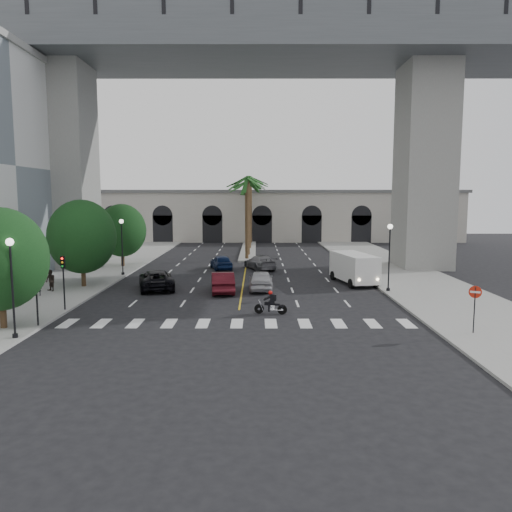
{
  "coord_description": "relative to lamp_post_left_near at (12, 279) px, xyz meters",
  "views": [
    {
      "loc": [
        1.18,
        -30.21,
        7.46
      ],
      "look_at": [
        1.11,
        6.0,
        3.11
      ],
      "focal_mm": 35.0,
      "sensor_mm": 36.0,
      "label": 1
    }
  ],
  "objects": [
    {
      "name": "ground",
      "position": [
        11.4,
        5.0,
        -3.22
      ],
      "size": [
        140.0,
        140.0,
        0.0
      ],
      "primitive_type": "plane",
      "color": "black",
      "rests_on": "ground"
    },
    {
      "name": "sidewalk_left",
      "position": [
        -3.6,
        20.0,
        -3.15
      ],
      "size": [
        8.0,
        100.0,
        0.15
      ],
      "primitive_type": "cube",
      "color": "gray",
      "rests_on": "ground"
    },
    {
      "name": "sidewalk_right",
      "position": [
        26.4,
        20.0,
        -3.15
      ],
      "size": [
        8.0,
        100.0,
        0.15
      ],
      "primitive_type": "cube",
      "color": "gray",
      "rests_on": "ground"
    },
    {
      "name": "median",
      "position": [
        11.4,
        43.0,
        -3.12
      ],
      "size": [
        2.0,
        24.0,
        0.2
      ],
      "primitive_type": "cube",
      "color": "gray",
      "rests_on": "ground"
    },
    {
      "name": "pier_building",
      "position": [
        11.4,
        60.0,
        1.04
      ],
      "size": [
        71.0,
        10.5,
        8.5
      ],
      "color": "beige",
      "rests_on": "ground"
    },
    {
      "name": "bridge",
      "position": [
        14.82,
        27.0,
        15.29
      ],
      "size": [
        75.0,
        13.0,
        26.0
      ],
      "color": "gray",
      "rests_on": "ground"
    },
    {
      "name": "palm_a",
      "position": [
        11.4,
        33.0,
        5.88
      ],
      "size": [
        3.2,
        3.2,
        10.3
      ],
      "color": "#47331E",
      "rests_on": "ground"
    },
    {
      "name": "palm_b",
      "position": [
        11.5,
        37.0,
        6.15
      ],
      "size": [
        3.2,
        3.2,
        10.6
      ],
      "color": "#47331E",
      "rests_on": "ground"
    },
    {
      "name": "palm_c",
      "position": [
        11.2,
        41.0,
        5.69
      ],
      "size": [
        3.2,
        3.2,
        10.1
      ],
      "color": "#47331E",
      "rests_on": "ground"
    },
    {
      "name": "palm_d",
      "position": [
        11.55,
        45.0,
        6.43
      ],
      "size": [
        3.2,
        3.2,
        10.9
      ],
      "color": "#47331E",
      "rests_on": "ground"
    },
    {
      "name": "palm_e",
      "position": [
        11.3,
        49.0,
        5.97
      ],
      "size": [
        3.2,
        3.2,
        10.4
      ],
      "color": "#47331E",
      "rests_on": "ground"
    },
    {
      "name": "palm_f",
      "position": [
        11.6,
        53.0,
        6.24
      ],
      "size": [
        3.2,
        3.2,
        10.7
      ],
      "color": "#47331E",
      "rests_on": "ground"
    },
    {
      "name": "street_tree_near",
      "position": [
        -1.6,
        2.0,
        0.8
      ],
      "size": [
        5.2,
        5.2,
        6.89
      ],
      "color": "#382616",
      "rests_on": "ground"
    },
    {
      "name": "street_tree_mid",
      "position": [
        -1.6,
        15.0,
        0.99
      ],
      "size": [
        5.44,
        5.44,
        7.21
      ],
      "color": "#382616",
      "rests_on": "ground"
    },
    {
      "name": "street_tree_far",
      "position": [
        -1.6,
        27.0,
        0.68
      ],
      "size": [
        5.04,
        5.04,
        6.68
      ],
      "color": "#382616",
      "rests_on": "ground"
    },
    {
      "name": "lamp_post_left_near",
      "position": [
        0.0,
        0.0,
        0.0
      ],
      "size": [
        0.4,
        0.4,
        5.35
      ],
      "color": "black",
      "rests_on": "ground"
    },
    {
      "name": "lamp_post_left_far",
      "position": [
        0.0,
        21.0,
        0.0
      ],
      "size": [
        0.4,
        0.4,
        5.35
      ],
      "color": "black",
      "rests_on": "ground"
    },
    {
      "name": "lamp_post_right",
      "position": [
        22.8,
        13.0,
        0.0
      ],
      "size": [
        0.4,
        0.4,
        5.35
      ],
      "color": "black",
      "rests_on": "ground"
    },
    {
      "name": "traffic_signal_near",
      "position": [
        0.1,
        2.5,
        -0.71
      ],
      "size": [
        0.25,
        0.18,
        3.65
      ],
      "color": "black",
      "rests_on": "ground"
    },
    {
      "name": "traffic_signal_far",
      "position": [
        0.1,
        6.5,
        -0.71
      ],
      "size": [
        0.25,
        0.18,
        3.65
      ],
      "color": "black",
      "rests_on": "ground"
    },
    {
      "name": "motorcycle_rider",
      "position": [
        13.52,
        5.9,
        -2.54
      ],
      "size": [
        2.09,
        0.59,
        1.51
      ],
      "rotation": [
        0.0,
        0.0,
        -0.15
      ],
      "color": "black",
      "rests_on": "ground"
    },
    {
      "name": "car_a",
      "position": [
        12.9,
        14.16,
        -2.42
      ],
      "size": [
        1.93,
        4.69,
        1.59
      ],
      "primitive_type": "imported",
      "rotation": [
        0.0,
        0.0,
        3.13
      ],
      "color": "#A7A7AC",
      "rests_on": "ground"
    },
    {
      "name": "car_b",
      "position": [
        9.9,
        13.17,
        -2.41
      ],
      "size": [
        2.23,
        5.08,
        1.62
      ],
      "primitive_type": "imported",
      "rotation": [
        0.0,
        0.0,
        3.25
      ],
      "color": "#430D14",
      "rests_on": "ground"
    },
    {
      "name": "car_c",
      "position": [
        4.47,
        14.4,
        -2.44
      ],
      "size": [
        3.91,
        6.1,
        1.56
      ],
      "primitive_type": "imported",
      "rotation": [
        0.0,
        0.0,
        3.39
      ],
      "color": "black",
      "rests_on": "ground"
    },
    {
      "name": "car_d",
      "position": [
        12.9,
        25.36,
        -2.49
      ],
      "size": [
        3.73,
        5.45,
        1.47
      ],
      "primitive_type": "imported",
      "rotation": [
        0.0,
        0.0,
        3.51
      ],
      "color": "#5E5D62",
      "rests_on": "ground"
    },
    {
      "name": "car_e",
      "position": [
        8.92,
        25.39,
        -2.47
      ],
      "size": [
        2.84,
        4.71,
        1.5
      ],
      "primitive_type": "imported",
      "rotation": [
        0.0,
        0.0,
        3.4
      ],
      "color": "#0E1E45",
      "rests_on": "ground"
    },
    {
      "name": "cargo_van",
      "position": [
        20.91,
        17.07,
        -1.79
      ],
      "size": [
        3.39,
        6.37,
        2.58
      ],
      "rotation": [
        0.0,
        0.0,
        0.2
      ],
      "color": "white",
      "rests_on": "ground"
    },
    {
      "name": "pedestrian_a",
      "position": [
        -3.64,
        11.1,
        -2.28
      ],
      "size": [
        0.62,
        0.45,
        1.59
      ],
      "primitive_type": "imported",
      "rotation": [
        0.0,
        0.0,
        0.14
      ],
      "color": "black",
      "rests_on": "sidewalk_left"
    },
    {
      "name": "pedestrian_b",
      "position": [
        -3.4,
        12.8,
        -2.24
      ],
      "size": [
        1.03,
        0.98,
        1.67
      ],
      "primitive_type": "imported",
      "rotation": [
        0.0,
        0.0,
        -0.61
      ],
      "color": "black",
      "rests_on": "sidewalk_left"
    },
    {
      "name": "do_not_enter_sign",
      "position": [
        24.24,
        0.98,
        -1.25
      ],
      "size": [
        0.62,
        0.3,
        2.71
      ],
      "rotation": [
        0.0,
        0.0,
        -0.41
      ],
      "color": "black",
      "rests_on": "ground"
    }
  ]
}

